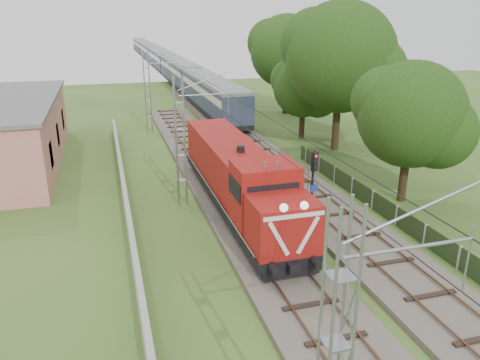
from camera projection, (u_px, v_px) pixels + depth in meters
name	position (u px, v px, depth m)	size (l,w,h in m)	color
ground	(304.00, 303.00, 19.31)	(140.00, 140.00, 0.00)	#37531F
track_main	(253.00, 229.00, 25.59)	(4.20, 70.00, 0.45)	#6B6054
track_side	(263.00, 156.00, 38.67)	(4.20, 80.00, 0.45)	#6B6054
catenary	(181.00, 142.00, 28.06)	(3.31, 70.00, 8.00)	gray
boundary_wall	(125.00, 199.00, 28.23)	(0.25, 40.00, 1.50)	#9E9E99
station_building	(3.00, 132.00, 36.24)	(8.40, 20.40, 5.22)	tan
fence	(425.00, 235.00, 23.93)	(0.12, 32.00, 1.20)	black
locomotive	(238.00, 177.00, 27.48)	(3.04, 17.34, 4.40)	black
coach_rake	(161.00, 59.00, 98.13)	(3.18, 118.99, 3.68)	black
signal_post	(314.00, 178.00, 24.53)	(0.49, 0.40, 4.62)	black
tree_a	(412.00, 116.00, 28.16)	(6.80, 6.47, 8.81)	#352316
tree_b	(342.00, 59.00, 38.78)	(9.66, 9.20, 12.53)	#352316
tree_c	(304.00, 88.00, 43.65)	(5.97, 5.69, 7.74)	#352316
tree_d	(288.00, 52.00, 54.22)	(8.85, 8.43, 11.48)	#352316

